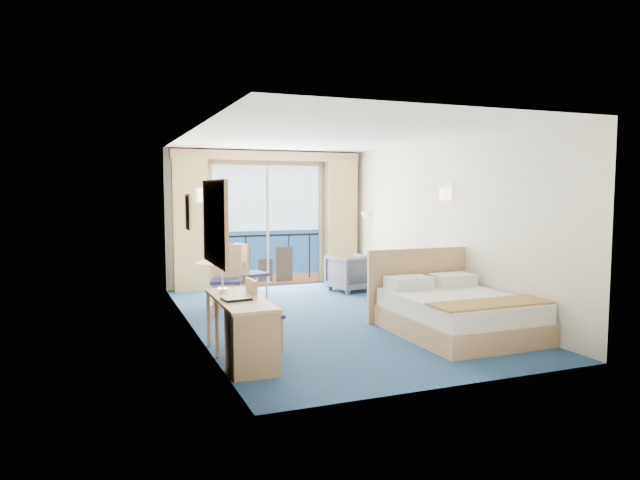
% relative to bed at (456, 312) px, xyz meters
% --- Properties ---
extents(floor, '(6.50, 6.50, 0.00)m').
position_rel_bed_xyz_m(floor, '(-1.21, 1.53, -0.30)').
color(floor, navy).
rests_on(floor, ground).
extents(room_walls, '(4.04, 6.54, 2.72)m').
position_rel_bed_xyz_m(room_walls, '(-1.21, 1.53, 1.48)').
color(room_walls, silver).
rests_on(room_walls, ground).
extents(balcony_door, '(2.36, 0.03, 2.52)m').
position_rel_bed_xyz_m(balcony_door, '(-1.22, 4.75, 0.85)').
color(balcony_door, navy).
rests_on(balcony_door, room_walls).
extents(curtain_left, '(0.65, 0.22, 2.55)m').
position_rel_bed_xyz_m(curtain_left, '(-2.76, 4.60, 0.98)').
color(curtain_left, tan).
rests_on(curtain_left, room_walls).
extents(curtain_right, '(0.65, 0.22, 2.55)m').
position_rel_bed_xyz_m(curtain_right, '(0.34, 4.60, 0.98)').
color(curtain_right, tan).
rests_on(curtain_right, room_walls).
extents(pelmet, '(3.80, 0.25, 0.18)m').
position_rel_bed_xyz_m(pelmet, '(-1.21, 4.63, 2.28)').
color(pelmet, tan).
rests_on(pelmet, room_walls).
extents(mirror, '(0.05, 1.25, 0.95)m').
position_rel_bed_xyz_m(mirror, '(-3.18, 0.03, 1.25)').
color(mirror, tan).
rests_on(mirror, room_walls).
extents(wall_print, '(0.04, 0.42, 0.52)m').
position_rel_bed_xyz_m(wall_print, '(-3.18, 1.98, 1.30)').
color(wall_print, tan).
rests_on(wall_print, room_walls).
extents(sconce_left, '(0.18, 0.18, 0.18)m').
position_rel_bed_xyz_m(sconce_left, '(-3.15, 0.93, 1.55)').
color(sconce_left, '#FFDDB2').
rests_on(sconce_left, room_walls).
extents(sconce_right, '(0.18, 0.18, 0.18)m').
position_rel_bed_xyz_m(sconce_right, '(0.73, 1.38, 1.55)').
color(sconce_right, '#FFDDB2').
rests_on(sconce_right, room_walls).
extents(bed, '(1.68, 2.00, 1.06)m').
position_rel_bed_xyz_m(bed, '(0.00, 0.00, 0.00)').
color(bed, tan).
rests_on(bed, ground).
extents(nightstand, '(0.43, 0.41, 0.56)m').
position_rel_bed_xyz_m(nightstand, '(0.56, 1.50, -0.02)').
color(nightstand, '#A27856').
rests_on(nightstand, ground).
extents(phone, '(0.19, 0.17, 0.07)m').
position_rel_bed_xyz_m(phone, '(0.53, 1.45, 0.30)').
color(phone, silver).
rests_on(phone, nightstand).
extents(armchair, '(0.88, 0.90, 0.69)m').
position_rel_bed_xyz_m(armchair, '(0.05, 3.47, 0.05)').
color(armchair, '#424550').
rests_on(armchair, ground).
extents(floor_lamp, '(0.20, 0.20, 1.47)m').
position_rel_bed_xyz_m(floor_lamp, '(0.67, 4.13, 0.82)').
color(floor_lamp, silver).
rests_on(floor_lamp, ground).
extents(desk, '(0.52, 1.51, 0.71)m').
position_rel_bed_xyz_m(desk, '(-2.94, -0.51, 0.09)').
color(desk, tan).
rests_on(desk, ground).
extents(desk_chair, '(0.40, 0.39, 0.87)m').
position_rel_bed_xyz_m(desk_chair, '(-2.63, 0.19, 0.19)').
color(desk_chair, '#1F2548').
rests_on(desk_chair, ground).
extents(folder, '(0.33, 0.26, 0.03)m').
position_rel_bed_xyz_m(folder, '(-3.01, -0.20, 0.42)').
color(folder, black).
rests_on(folder, desk).
extents(desk_lamp, '(0.13, 0.13, 0.47)m').
position_rel_bed_xyz_m(desk_lamp, '(-3.04, 0.38, 0.76)').
color(desk_lamp, silver).
rests_on(desk_lamp, desk).
extents(round_table, '(0.80, 0.80, 0.72)m').
position_rel_bed_xyz_m(round_table, '(-2.53, 3.04, 0.25)').
color(round_table, tan).
rests_on(round_table, ground).
extents(table_chair_a, '(0.55, 0.54, 1.02)m').
position_rel_bed_xyz_m(table_chair_a, '(-2.06, 3.04, 0.28)').
color(table_chair_a, '#1F2548').
rests_on(table_chair_a, ground).
extents(table_chair_b, '(0.57, 0.58, 1.06)m').
position_rel_bed_xyz_m(table_chair_b, '(-2.54, 2.45, 0.30)').
color(table_chair_b, '#1F2548').
rests_on(table_chair_b, ground).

